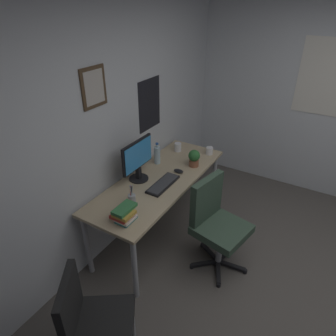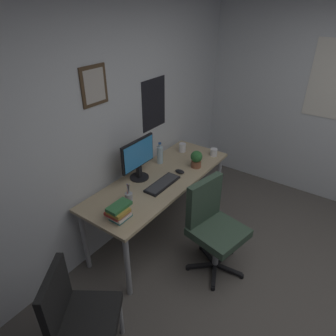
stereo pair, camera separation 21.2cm
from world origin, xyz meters
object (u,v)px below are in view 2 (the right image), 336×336
at_px(potted_plant, 196,159).
at_px(computer_mouse, 180,171).
at_px(coffee_mug_far, 214,152).
at_px(monitor, 138,158).
at_px(side_chair, 77,314).
at_px(pen_cup, 129,197).
at_px(water_bottle, 160,154).
at_px(office_chair, 213,223).
at_px(keyboard, 162,184).
at_px(coffee_mug_near, 182,147).
at_px(book_stack_left, 119,212).

bearing_deg(potted_plant, computer_mouse, 160.98).
bearing_deg(coffee_mug_far, monitor, 156.35).
relative_size(side_chair, pen_cup, 4.38).
xyz_separation_m(water_bottle, coffee_mug_far, (0.52, -0.42, -0.06)).
bearing_deg(potted_plant, coffee_mug_far, -4.82).
height_order(water_bottle, potted_plant, water_bottle).
relative_size(office_chair, side_chair, 1.09).
xyz_separation_m(computer_mouse, water_bottle, (0.06, 0.31, 0.09)).
bearing_deg(side_chair, pen_cup, 20.55).
distance_m(side_chair, keyboard, 1.41).
height_order(water_bottle, pen_cup, water_bottle).
relative_size(monitor, pen_cup, 2.30).
relative_size(office_chair, potted_plant, 4.87).
relative_size(computer_mouse, pen_cup, 0.55).
bearing_deg(coffee_mug_near, office_chair, -131.75).
xyz_separation_m(monitor, coffee_mug_far, (0.91, -0.40, -0.20)).
height_order(monitor, keyboard, monitor).
height_order(side_chair, coffee_mug_near, side_chair).
distance_m(water_bottle, book_stack_left, 1.04).
height_order(office_chair, coffee_mug_near, office_chair).
relative_size(potted_plant, pen_cup, 0.98).
bearing_deg(computer_mouse, coffee_mug_near, 30.09).
bearing_deg(keyboard, office_chair, -89.93).
height_order(coffee_mug_near, book_stack_left, book_stack_left).
bearing_deg(office_chair, coffee_mug_near, 48.25).
bearing_deg(monitor, coffee_mug_near, -2.27).
bearing_deg(keyboard, coffee_mug_near, 18.51).
distance_m(pen_cup, book_stack_left, 0.24).
relative_size(office_chair, coffee_mug_near, 7.78).
bearing_deg(keyboard, computer_mouse, -1.90).
relative_size(monitor, water_bottle, 1.82).
distance_m(office_chair, book_stack_left, 0.90).
bearing_deg(keyboard, side_chair, -168.61).
xyz_separation_m(keyboard, potted_plant, (0.52, -0.08, 0.09)).
height_order(office_chair, pen_cup, office_chair).
distance_m(computer_mouse, potted_plant, 0.24).
distance_m(computer_mouse, coffee_mug_near, 0.52).
relative_size(coffee_mug_far, pen_cup, 0.60).
bearing_deg(side_chair, potted_plant, 5.76).
height_order(coffee_mug_near, pen_cup, pen_cup).
relative_size(computer_mouse, coffee_mug_near, 0.90).
distance_m(monitor, coffee_mug_near, 0.80).
distance_m(potted_plant, pen_cup, 0.94).
xyz_separation_m(water_bottle, pen_cup, (-0.77, -0.22, -0.05)).
bearing_deg(side_chair, office_chair, -13.06).
relative_size(side_chair, monitor, 1.90).
bearing_deg(side_chair, keyboard, 11.39).
bearing_deg(computer_mouse, pen_cup, 172.66).
distance_m(side_chair, computer_mouse, 1.70).
bearing_deg(water_bottle, book_stack_left, -162.66).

